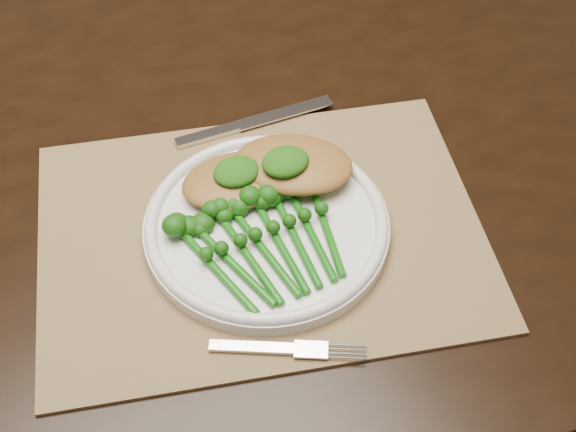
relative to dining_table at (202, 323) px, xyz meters
name	(u,v)px	position (x,y,z in m)	size (l,w,h in m)	color
dining_table	(202,323)	(0.00, 0.00, 0.00)	(1.71, 1.11, 0.75)	black
placemat	(261,233)	(0.03, -0.16, 0.37)	(0.45, 0.33, 0.00)	olive
dinner_plate	(267,225)	(0.04, -0.17, 0.39)	(0.25, 0.25, 0.02)	silver
knife	(240,126)	(0.08, -0.01, 0.38)	(0.19, 0.03, 0.01)	silver
fork	(298,349)	(0.00, -0.31, 0.38)	(0.13, 0.08, 0.00)	silver
chicken_fillet_left	(237,181)	(0.03, -0.11, 0.40)	(0.12, 0.08, 0.02)	olive
chicken_fillet_right	(293,164)	(0.09, -0.12, 0.41)	(0.13, 0.09, 0.03)	olive
pesto_dollop_left	(236,172)	(0.03, -0.11, 0.42)	(0.05, 0.04, 0.02)	#124109
pesto_dollop_right	(285,162)	(0.08, -0.13, 0.42)	(0.05, 0.04, 0.02)	#124109
broccolini_bundle	(273,249)	(0.03, -0.20, 0.40)	(0.14, 0.16, 0.04)	#0F550B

